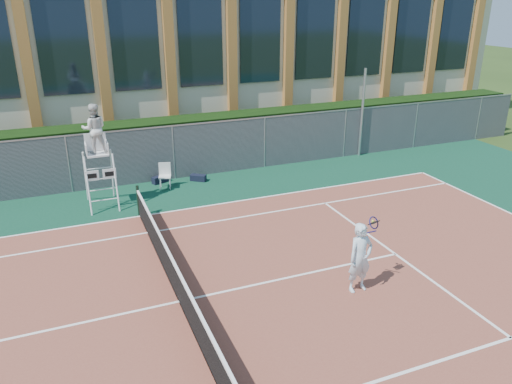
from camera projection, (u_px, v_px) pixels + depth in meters
name	position (u px, v px, depth m)	size (l,w,h in m)	color
ground	(180.00, 302.00, 12.25)	(120.00, 120.00, 0.00)	#233814
apron	(170.00, 282.00, 13.11)	(36.00, 20.00, 0.01)	#0D3927
tennis_court	(180.00, 302.00, 12.24)	(23.77, 10.97, 0.02)	brown
tennis_net	(178.00, 284.00, 12.05)	(0.10, 11.30, 1.10)	black
fence	(123.00, 159.00, 19.43)	(40.00, 0.06, 2.20)	#595E60
hedge	(119.00, 150.00, 20.46)	(40.00, 1.40, 2.20)	black
building	(92.00, 54.00, 26.19)	(45.00, 10.60, 8.22)	beige
steel_pole	(362.00, 113.00, 22.78)	(0.12, 0.12, 4.03)	#9EA0A5
umpire_chair	(95.00, 132.00, 16.96)	(1.04, 1.59, 3.71)	white
plastic_chair	(165.00, 173.00, 19.37)	(0.56, 0.56, 0.99)	silver
sports_bag_near	(160.00, 179.00, 20.02)	(0.66, 0.26, 0.28)	black
sports_bag_far	(198.00, 178.00, 20.23)	(0.63, 0.27, 0.25)	black
tennis_player	(360.00, 258.00, 12.40)	(1.03, 0.70, 1.84)	silver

